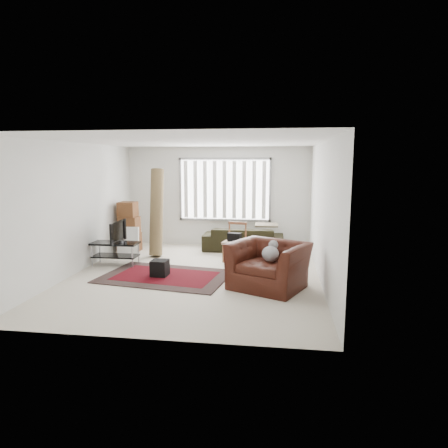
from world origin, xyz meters
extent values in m
plane|color=beige|center=(0.00, 0.00, 0.00)|extent=(6.00, 6.00, 0.00)
cube|color=white|center=(0.00, 0.00, 2.70)|extent=(5.00, 6.00, 0.02)
cube|color=silver|center=(0.00, 3.00, 1.35)|extent=(5.00, 0.02, 2.70)
cube|color=silver|center=(0.00, -3.00, 1.35)|extent=(5.00, 0.02, 2.70)
cube|color=silver|center=(-2.50, 0.00, 1.35)|extent=(0.02, 6.00, 2.70)
cube|color=silver|center=(2.50, 0.00, 1.35)|extent=(0.02, 6.00, 2.70)
cube|color=white|center=(0.20, 2.98, 1.55)|extent=(2.40, 0.01, 1.60)
cube|color=gray|center=(0.20, 2.96, 1.55)|extent=(2.52, 0.06, 1.72)
cube|color=white|center=(0.20, 2.92, 1.55)|extent=(2.40, 0.02, 1.55)
cube|color=black|center=(-0.58, -0.18, 0.01)|extent=(2.73, 2.03, 0.02)
cube|color=#4F070E|center=(-0.58, -0.18, 0.02)|extent=(2.13, 1.43, 0.00)
cube|color=black|center=(-1.95, 0.57, 0.50)|extent=(1.04, 0.47, 0.04)
cube|color=black|center=(-1.95, 0.57, 0.21)|extent=(1.00, 0.43, 0.03)
cylinder|color=#B2B2B7|center=(-2.42, 0.37, 0.26)|extent=(0.03, 0.03, 0.52)
cylinder|color=#B2B2B7|center=(-1.48, 0.37, 0.26)|extent=(0.03, 0.03, 0.52)
cylinder|color=#B2B2B7|center=(-2.42, 0.76, 0.26)|extent=(0.03, 0.03, 0.52)
cylinder|color=#B2B2B7|center=(-1.48, 0.76, 0.26)|extent=(0.03, 0.03, 0.52)
imported|color=black|center=(-1.95, 0.57, 0.76)|extent=(0.11, 0.84, 0.48)
cube|color=black|center=(-0.69, -0.19, 0.18)|extent=(0.34, 0.34, 0.32)
cube|color=brown|center=(-2.15, 1.93, 0.24)|extent=(0.53, 0.48, 0.48)
cube|color=brown|center=(-2.13, 1.90, 0.69)|extent=(0.48, 0.43, 0.43)
cube|color=brown|center=(-2.17, 1.95, 1.09)|extent=(0.43, 0.43, 0.38)
cube|color=silver|center=(-2.05, 1.59, 0.35)|extent=(0.55, 0.19, 0.70)
cylinder|color=brown|center=(-1.32, 1.66, 1.07)|extent=(0.39, 0.81, 2.15)
imported|color=black|center=(0.76, 2.45, 0.40)|extent=(2.09, 0.93, 0.80)
cube|color=#987B64|center=(0.66, 1.27, 0.45)|extent=(0.58, 0.58, 0.05)
cylinder|color=brown|center=(0.42, 1.12, 0.23)|extent=(0.04, 0.04, 0.45)
cylinder|color=brown|center=(0.82, 1.03, 0.23)|extent=(0.04, 0.04, 0.45)
cylinder|color=brown|center=(0.51, 1.52, 0.23)|extent=(0.04, 0.04, 0.45)
cylinder|color=brown|center=(0.91, 1.43, 0.23)|extent=(0.04, 0.04, 0.45)
cube|color=brown|center=(0.71, 1.48, 0.87)|extent=(0.46, 0.14, 0.06)
cube|color=brown|center=(0.51, 1.53, 0.68)|extent=(0.05, 0.05, 0.45)
cube|color=brown|center=(0.91, 1.44, 0.68)|extent=(0.05, 0.05, 0.45)
cube|color=black|center=(0.66, 1.27, 0.57)|extent=(0.33, 0.24, 0.19)
imported|color=#3A140B|center=(1.51, -0.59, 0.48)|extent=(1.66, 1.57, 0.96)
ellipsoid|color=#59595B|center=(1.51, -0.59, 0.63)|extent=(0.38, 0.42, 0.24)
sphere|color=#59595B|center=(1.59, -0.42, 0.77)|extent=(0.18, 0.18, 0.18)
camera|label=1|loc=(1.68, -7.77, 2.33)|focal=32.00mm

